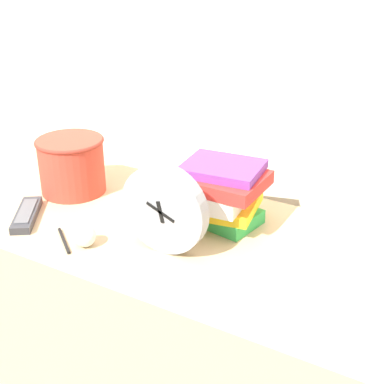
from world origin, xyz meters
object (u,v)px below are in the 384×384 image
object	(u,v)px
basket	(72,164)
tv_remote	(27,214)
book_stack	(217,193)
pen	(64,241)
desk_clock	(164,209)
crumpled_paper_ball	(84,236)

from	to	relation	value
basket	tv_remote	size ratio (longest dim) A/B	1.09
book_stack	tv_remote	xyz separation A→B (m)	(-0.44, -0.23, -0.07)
tv_remote	pen	bearing A→B (deg)	-14.88
desk_clock	tv_remote	bearing A→B (deg)	-173.37
book_stack	crumpled_paper_ball	size ratio (longest dim) A/B	4.41
desk_clock	basket	distance (m)	0.43
book_stack	tv_remote	distance (m)	0.50
book_stack	pen	xyz separation A→B (m)	(-0.27, -0.27, -0.08)
crumpled_paper_ball	pen	world-z (taller)	crumpled_paper_ball
basket	tv_remote	xyz separation A→B (m)	(0.01, -0.19, -0.07)
tv_remote	crumpled_paper_ball	bearing A→B (deg)	-8.12
tv_remote	book_stack	bearing A→B (deg)	27.40
desk_clock	pen	size ratio (longest dim) A/B	2.11
desk_clock	pen	bearing A→B (deg)	-158.59
crumpled_paper_ball	pen	bearing A→B (deg)	-167.27
desk_clock	crumpled_paper_ball	distance (m)	0.21
basket	tv_remote	distance (m)	0.21
pen	basket	bearing A→B (deg)	126.19
book_stack	basket	xyz separation A→B (m)	(-0.45, -0.04, 0.00)
tv_remote	crumpled_paper_ball	size ratio (longest dim) A/B	3.23
pen	tv_remote	bearing A→B (deg)	165.12
book_stack	pen	size ratio (longest dim) A/B	2.37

